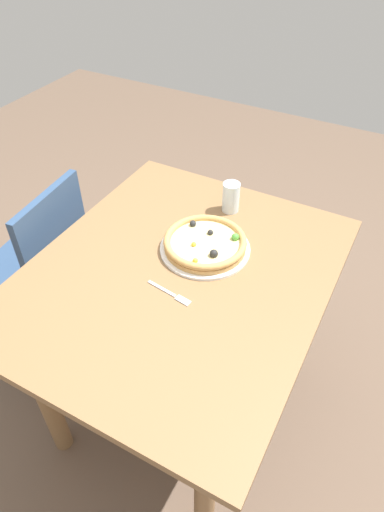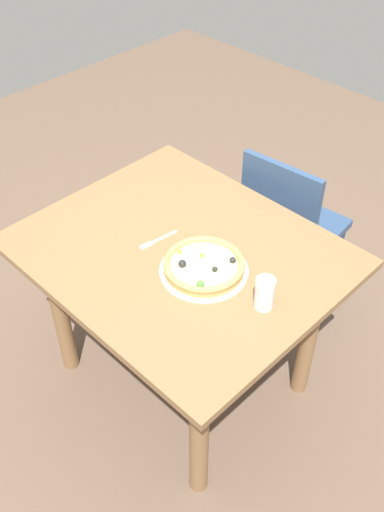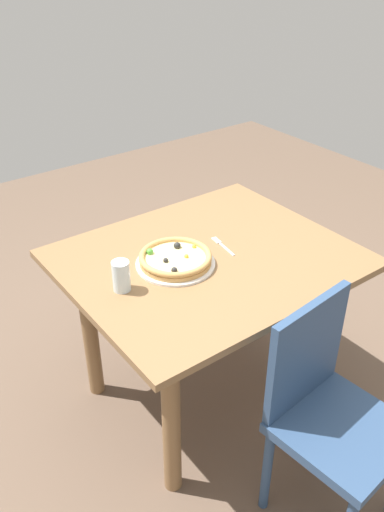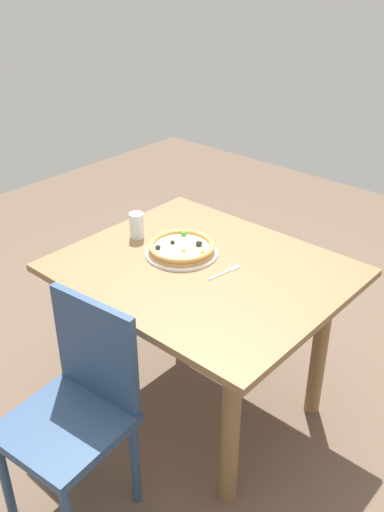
{
  "view_description": "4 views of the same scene",
  "coord_description": "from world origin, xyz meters",
  "px_view_note": "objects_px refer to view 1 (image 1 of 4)",
  "views": [
    {
      "loc": [
        0.92,
        0.55,
        1.8
      ],
      "look_at": [
        -0.07,
        0.01,
        0.79
      ],
      "focal_mm": 31.55,
      "sensor_mm": 36.0,
      "label": 1
    },
    {
      "loc": [
        -1.16,
        1.11,
        2.18
      ],
      "look_at": [
        -0.07,
        0.01,
        0.79
      ],
      "focal_mm": 40.55,
      "sensor_mm": 36.0,
      "label": 2
    },
    {
      "loc": [
        -1.15,
        -1.44,
        1.91
      ],
      "look_at": [
        -0.07,
        0.01,
        0.79
      ],
      "focal_mm": 37.31,
      "sensor_mm": 36.0,
      "label": 3
    },
    {
      "loc": [
        1.3,
        -1.54,
        1.95
      ],
      "look_at": [
        -0.07,
        0.01,
        0.79
      ],
      "focal_mm": 39.43,
      "sensor_mm": 36.0,
      "label": 4
    }
  ],
  "objects_px": {
    "dining_table": "(179,299)",
    "fork": "(172,294)",
    "chair_near": "(41,266)",
    "plate": "(205,248)",
    "drinking_glass": "(231,197)",
    "pizza": "(205,243)"
  },
  "relations": [
    {
      "from": "chair_near",
      "to": "plate",
      "type": "distance_m",
      "value": 0.78
    },
    {
      "from": "drinking_glass",
      "to": "chair_near",
      "type": "bearing_deg",
      "value": -60.55
    },
    {
      "from": "chair_near",
      "to": "plate",
      "type": "height_order",
      "value": "chair_near"
    },
    {
      "from": "pizza",
      "to": "drinking_glass",
      "type": "bearing_deg",
      "value": -175.27
    },
    {
      "from": "dining_table",
      "to": "chair_near",
      "type": "bearing_deg",
      "value": -90.54
    },
    {
      "from": "chair_near",
      "to": "plate",
      "type": "relative_size",
      "value": 2.78
    },
    {
      "from": "dining_table",
      "to": "fork",
      "type": "relative_size",
      "value": 6.86
    },
    {
      "from": "fork",
      "to": "drinking_glass",
      "type": "relative_size",
      "value": 1.39
    },
    {
      "from": "pizza",
      "to": "fork",
      "type": "relative_size",
      "value": 1.75
    },
    {
      "from": "drinking_glass",
      "to": "pizza",
      "type": "bearing_deg",
      "value": 4.73
    },
    {
      "from": "chair_near",
      "to": "fork",
      "type": "relative_size",
      "value": 5.31
    },
    {
      "from": "plate",
      "to": "drinking_glass",
      "type": "height_order",
      "value": "drinking_glass"
    },
    {
      "from": "chair_near",
      "to": "plate",
      "type": "bearing_deg",
      "value": -84.77
    },
    {
      "from": "dining_table",
      "to": "pizza",
      "type": "height_order",
      "value": "pizza"
    },
    {
      "from": "chair_near",
      "to": "fork",
      "type": "height_order",
      "value": "chair_near"
    },
    {
      "from": "dining_table",
      "to": "chair_near",
      "type": "relative_size",
      "value": 1.29
    },
    {
      "from": "dining_table",
      "to": "pizza",
      "type": "relative_size",
      "value": 3.93
    },
    {
      "from": "dining_table",
      "to": "plate",
      "type": "bearing_deg",
      "value": 169.82
    },
    {
      "from": "chair_near",
      "to": "drinking_glass",
      "type": "height_order",
      "value": "drinking_glass"
    },
    {
      "from": "plate",
      "to": "pizza",
      "type": "distance_m",
      "value": 0.03
    },
    {
      "from": "dining_table",
      "to": "drinking_glass",
      "type": "bearing_deg",
      "value": 179.25
    },
    {
      "from": "chair_near",
      "to": "drinking_glass",
      "type": "distance_m",
      "value": 0.87
    }
  ]
}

